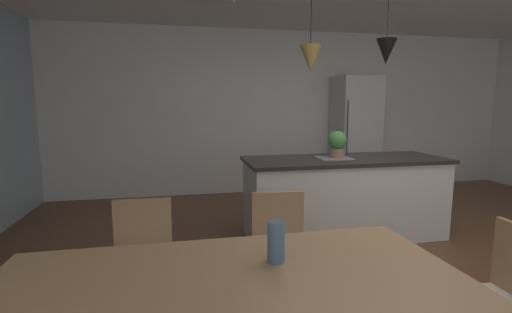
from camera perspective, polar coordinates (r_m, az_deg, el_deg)
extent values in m
cube|color=brown|center=(3.77, 21.54, -16.18)|extent=(10.00, 8.40, 0.04)
cube|color=white|center=(6.41, 5.95, 6.84)|extent=(10.00, 0.12, 2.70)
cube|color=tan|center=(1.70, -3.96, -19.07)|extent=(2.08, 0.99, 0.04)
cylinder|color=tan|center=(2.51, 18.27, -19.21)|extent=(0.06, 0.06, 0.72)
cube|color=#A87F56|center=(2.41, 32.44, -19.50)|extent=(0.42, 0.42, 0.04)
cube|color=white|center=(2.40, 32.51, -18.76)|extent=(0.38, 0.38, 0.03)
cube|color=#A87F56|center=(2.64, 4.06, -15.80)|extent=(0.43, 0.43, 0.04)
cube|color=white|center=(2.62, 4.07, -15.10)|extent=(0.39, 0.39, 0.03)
cube|color=#A87F56|center=(2.72, 3.39, -9.83)|extent=(0.38, 0.06, 0.42)
cylinder|color=#A87F56|center=(2.63, 8.67, -21.49)|extent=(0.04, 0.04, 0.41)
cylinder|color=#A87F56|center=(2.57, 0.74, -22.15)|extent=(0.04, 0.04, 0.41)
cylinder|color=#A87F56|center=(2.92, 6.81, -18.25)|extent=(0.04, 0.04, 0.41)
cylinder|color=#A87F56|center=(2.86, -0.20, -18.73)|extent=(0.04, 0.04, 0.41)
cube|color=#A87F56|center=(2.56, -17.49, -16.90)|extent=(0.42, 0.42, 0.04)
cube|color=white|center=(2.55, -17.52, -16.19)|extent=(0.37, 0.37, 0.03)
cube|color=#A87F56|center=(2.64, -17.17, -10.73)|extent=(0.38, 0.05, 0.42)
cylinder|color=#A87F56|center=(2.80, -13.11, -19.63)|extent=(0.04, 0.04, 0.41)
cylinder|color=#A87F56|center=(2.84, -20.39, -19.49)|extent=(0.04, 0.04, 0.41)
cube|color=silver|center=(4.29, 13.52, -6.33)|extent=(2.18, 0.77, 0.88)
cube|color=black|center=(4.20, 13.72, -0.51)|extent=(2.24, 0.83, 0.04)
cube|color=gray|center=(4.14, 12.01, -0.23)|extent=(0.36, 0.30, 0.01)
cube|color=silver|center=(6.42, 15.12, 3.24)|extent=(0.69, 0.64, 1.95)
cylinder|color=#4C4C4C|center=(5.98, 13.99, 2.93)|extent=(0.02, 0.02, 1.17)
cylinder|color=black|center=(4.09, 8.58, 20.89)|extent=(0.01, 0.01, 0.59)
cone|color=olive|center=(4.01, 8.44, 14.86)|extent=(0.23, 0.23, 0.27)
cylinder|color=black|center=(4.47, 19.84, 20.03)|extent=(0.01, 0.01, 0.50)
cone|color=black|center=(4.40, 19.59, 15.13)|extent=(0.22, 0.22, 0.27)
cylinder|color=#8C664C|center=(4.15, 12.47, 0.49)|extent=(0.17, 0.17, 0.11)
sphere|color=#478C42|center=(4.13, 12.53, 2.47)|extent=(0.20, 0.20, 0.20)
cylinder|color=slate|center=(1.81, 3.14, -13.09)|extent=(0.09, 0.09, 0.20)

